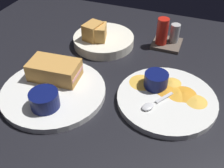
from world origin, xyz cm
name	(u,v)px	position (x,y,z in cm)	size (l,w,h in cm)	color
ground_plane	(91,100)	(0.00, 0.00, -1.50)	(110.00, 110.00, 3.00)	black
plate_sandwich_main	(54,92)	(-8.96, -2.77, 0.80)	(26.55, 26.55, 1.60)	silver
sandwich_half_near	(55,70)	(-10.93, 1.87, 4.00)	(13.82, 8.70, 4.80)	#C68C42
ramekin_dark_sauce	(44,99)	(-7.51, -8.57, 3.76)	(6.87, 6.87, 4.02)	#0C144C
spoon_by_dark_ramekin	(56,90)	(-8.02, -3.10, 1.96)	(2.49, 9.95, 0.80)	silver
plate_chips_companion	(166,99)	(18.57, 4.84, 0.80)	(24.57, 24.57, 1.60)	silver
ramekin_light_gravy	(156,80)	(14.88, 7.91, 3.66)	(6.08, 6.08, 3.83)	#0C144C
spoon_by_gravy_ramekin	(152,105)	(15.84, 0.50, 1.96)	(6.51, 9.14, 0.80)	silver
plantain_chip_scatter	(171,90)	(19.02, 7.48, 1.90)	(22.29, 10.88, 0.60)	orange
bread_basket_rear	(102,39)	(-6.61, 23.97, 2.23)	(19.47, 19.47, 8.12)	silver
condiment_caddy	(167,36)	(12.62, 31.22, 3.41)	(9.00, 9.00, 9.50)	brown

